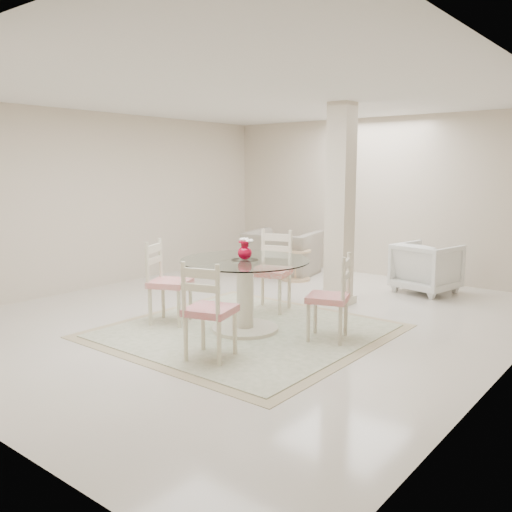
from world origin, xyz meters
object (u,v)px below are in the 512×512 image
Objects in this scene: dining_chair_north at (273,264)px; column at (340,206)px; recliner_taupe at (282,253)px; dining_chair_south at (207,304)px; dining_chair_west at (164,276)px; dining_chair_east at (334,291)px; side_table at (296,266)px; dining_table at (245,295)px; red_vase at (245,249)px; armchair_white at (427,268)px.

column is at bearing 43.12° from dining_chair_north.
dining_chair_north is at bearing 111.40° from recliner_taupe.
dining_chair_west is at bearing -42.31° from dining_chair_south.
recliner_taupe is (-2.62, 2.67, -0.17)m from dining_chair_east.
column is 1.97m from side_table.
red_vase is (0.00, 0.00, 0.53)m from dining_table.
column is 2.49× the size of dining_chair_south.
dining_chair_west is 2.17× the size of side_table.
red_vase is 0.30× the size of armchair_white.
dining_table reaches higher than recliner_taupe.
armchair_white is at bearing -50.76° from dining_chair_west.
recliner_taupe reaches higher than side_table.
column is 2.04m from dining_table.
side_table is (-0.21, 3.08, -0.35)m from dining_chair_west.
red_vase reaches higher than dining_table.
column is 1.85m from armchair_white.
dining_chair_south is at bearing 104.98° from recliner_taupe.
column reaches higher than dining_table.
recliner_taupe is (-1.82, 1.19, -0.97)m from column.
armchair_white is at bearing -113.62° from dining_chair_south.
dining_table is 3.43m from recliner_taupe.
recliner_taupe is 0.56m from side_table.
dining_chair_north is (-1.29, 0.64, 0.06)m from dining_chair_east.
red_vase is at bearing -90.74° from dining_chair_east.
armchair_white is (0.85, 3.22, -0.05)m from dining_table.
armchair_white is (0.85, 3.22, -0.57)m from red_vase.
armchair_white reaches higher than side_table.
dining_chair_north is 2.05m from dining_chair_south.
dining_chair_east is (0.96, 0.33, -0.40)m from red_vase.
dining_chair_north is 1.04× the size of dining_chair_west.
dining_table is 1.31× the size of dining_chair_west.
dining_table is 1.38× the size of dining_chair_east.
side_table is (0.48, -0.26, -0.14)m from recliner_taupe.
dining_chair_north is 2.56m from armchair_white.
column is at bearing 84.92° from red_vase.
dining_chair_north reaches higher than dining_chair_south.
armchair_white is (0.69, 1.41, -0.97)m from column.
recliner_taupe is (-1.32, 2.04, -0.23)m from dining_chair_north.
column is 5.28× the size of side_table.
dining_chair_east is 2.04m from dining_chair_west.
red_vase is at bearing -87.66° from dining_chair_south.
red_vase reaches higher than recliner_taupe.
column is 2.89m from dining_chair_south.
side_table is at bearing -84.38° from dining_chair_south.
dining_chair_south reaches higher than red_vase.
dining_chair_south reaches higher than dining_table.
dining_chair_south is at bearing -45.64° from dining_chair_east.
recliner_taupe is at bearing 16.41° from armchair_white.
recliner_taupe is at bearing -79.97° from dining_chair_south.
column is at bearing -34.77° from side_table.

